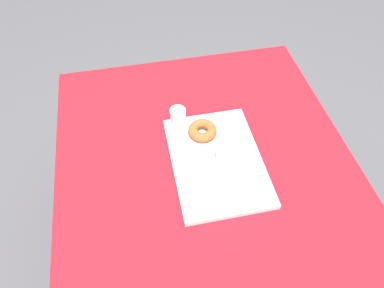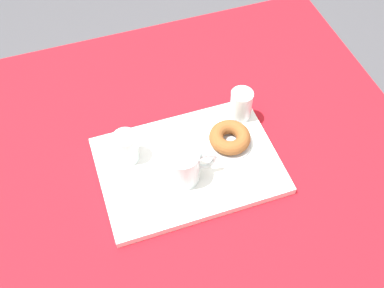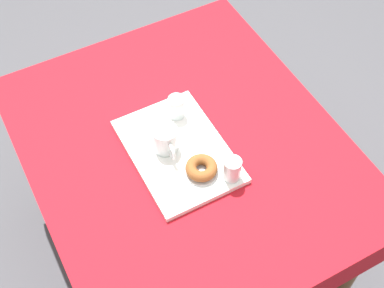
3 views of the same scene
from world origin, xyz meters
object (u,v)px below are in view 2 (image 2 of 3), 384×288
object	(u,v)px
serving_tray	(189,165)
water_glass_far	(241,105)
dining_table	(179,179)
sugar_donut_left	(230,137)
water_glass_near	(127,148)
tea_mug_left	(183,166)
donut_plate_left	(229,143)

from	to	relation	value
serving_tray	water_glass_far	bearing A→B (deg)	-150.09
dining_table	sugar_donut_left	xyz separation A→B (m)	(-0.14, 0.01, 0.15)
dining_table	water_glass_far	size ratio (longest dim) A/B	14.59
water_glass_near	sugar_donut_left	xyz separation A→B (m)	(-0.27, 0.04, -0.01)
water_glass_far	sugar_donut_left	distance (m)	0.10
serving_tray	water_glass_far	world-z (taller)	water_glass_far
serving_tray	tea_mug_left	size ratio (longest dim) A/B	3.45
dining_table	tea_mug_left	world-z (taller)	tea_mug_left
water_glass_far	water_glass_near	bearing A→B (deg)	6.81
water_glass_near	tea_mug_left	bearing A→B (deg)	138.66
water_glass_near	donut_plate_left	world-z (taller)	water_glass_near
water_glass_far	donut_plate_left	xyz separation A→B (m)	(0.06, 0.08, -0.04)
serving_tray	water_glass_near	size ratio (longest dim) A/B	5.17
water_glass_far	sugar_donut_left	size ratio (longest dim) A/B	0.81
dining_table	water_glass_near	size ratio (longest dim) A/B	14.59
dining_table	water_glass_near	distance (m)	0.21
donut_plate_left	sugar_donut_left	size ratio (longest dim) A/B	1.08
sugar_donut_left	donut_plate_left	bearing A→B (deg)	0.00
water_glass_far	donut_plate_left	bearing A→B (deg)	52.02
serving_tray	water_glass_near	distance (m)	0.17
tea_mug_left	sugar_donut_left	distance (m)	0.16
dining_table	serving_tray	xyz separation A→B (m)	(-0.02, 0.04, 0.11)
donut_plate_left	water_glass_near	bearing A→B (deg)	-9.04
water_glass_far	sugar_donut_left	xyz separation A→B (m)	(0.06, 0.08, -0.01)
dining_table	serving_tray	distance (m)	0.12
water_glass_near	water_glass_far	bearing A→B (deg)	-173.19
sugar_donut_left	tea_mug_left	bearing A→B (deg)	22.16
dining_table	water_glass_far	world-z (taller)	water_glass_far
dining_table	water_glass_near	world-z (taller)	water_glass_near
serving_tray	sugar_donut_left	xyz separation A→B (m)	(-0.12, -0.03, 0.04)
dining_table	water_glass_far	bearing A→B (deg)	-160.84
donut_plate_left	sugar_donut_left	bearing A→B (deg)	0.00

